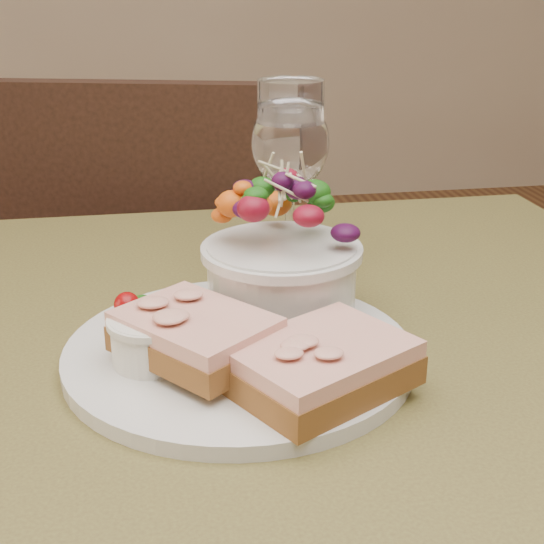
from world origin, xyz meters
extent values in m
cube|color=#473C1E|center=(0.00, 0.00, 0.73)|extent=(0.80, 0.80, 0.04)
cylinder|color=black|center=(0.34, 0.34, 0.35)|extent=(0.05, 0.05, 0.71)
cube|color=black|center=(-0.10, 0.69, 0.45)|extent=(0.51, 0.51, 0.04)
cube|color=black|center=(-0.15, 0.51, 0.68)|extent=(0.42, 0.15, 0.45)
cube|color=black|center=(-0.10, 0.69, 0.23)|extent=(0.44, 0.44, 0.45)
cylinder|color=silver|center=(-0.04, -0.01, 0.76)|extent=(0.27, 0.27, 0.01)
cube|color=#523016|center=(0.01, -0.08, 0.77)|extent=(0.15, 0.14, 0.02)
cube|color=beige|center=(0.01, -0.08, 0.79)|extent=(0.15, 0.14, 0.01)
cube|color=#523016|center=(-0.07, -0.03, 0.78)|extent=(0.13, 0.14, 0.02)
cube|color=beige|center=(-0.07, -0.03, 0.80)|extent=(0.13, 0.13, 0.01)
cylinder|color=silver|center=(-0.10, -0.02, 0.78)|extent=(0.06, 0.06, 0.04)
cylinder|color=brown|center=(-0.10, -0.02, 0.80)|extent=(0.05, 0.05, 0.01)
cylinder|color=silver|center=(0.01, 0.05, 0.79)|extent=(0.12, 0.12, 0.06)
ellipsoid|color=black|center=(0.01, 0.05, 0.85)|extent=(0.11, 0.11, 0.06)
ellipsoid|color=black|center=(-0.11, 0.07, 0.77)|extent=(0.04, 0.04, 0.01)
sphere|color=maroon|center=(-0.12, 0.06, 0.77)|extent=(0.02, 0.02, 0.02)
cylinder|color=white|center=(0.04, 0.18, 0.75)|extent=(0.07, 0.07, 0.00)
cylinder|color=white|center=(0.04, 0.18, 0.80)|extent=(0.01, 0.01, 0.09)
ellipsoid|color=white|center=(0.04, 0.18, 0.88)|extent=(0.08, 0.08, 0.09)
camera|label=1|loc=(-0.10, -0.53, 1.03)|focal=50.00mm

